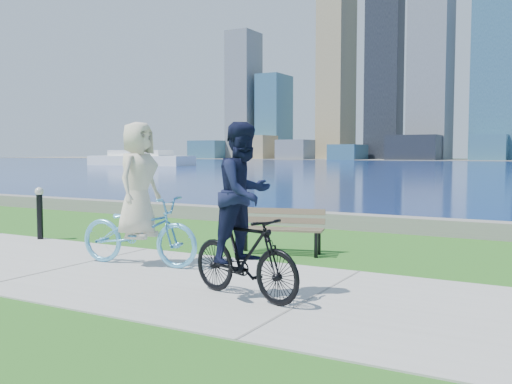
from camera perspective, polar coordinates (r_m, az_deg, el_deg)
ground at (r=6.99m, az=5.58°, el=-10.63°), size 320.00×320.00×0.00m
concrete_path at (r=6.98m, az=5.58°, el=-10.55°), size 80.00×3.50×0.02m
seawall at (r=12.79m, az=16.79°, el=-3.30°), size 90.00×0.50×0.35m
ferry_near at (r=77.37m, az=-11.49°, el=3.24°), size 15.04×4.30×2.04m
park_bench at (r=9.92m, az=2.49°, el=-3.46°), size 1.58×0.88×0.78m
bollard_lamp at (r=12.21m, az=-20.82°, el=-1.68°), size 0.17×0.17×1.06m
cyclist_woman at (r=8.96m, az=-11.65°, el=-2.00°), size 0.97×2.11×2.21m
cyclist_man at (r=6.77m, az=-1.18°, el=-3.29°), size 0.88×1.76×2.10m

